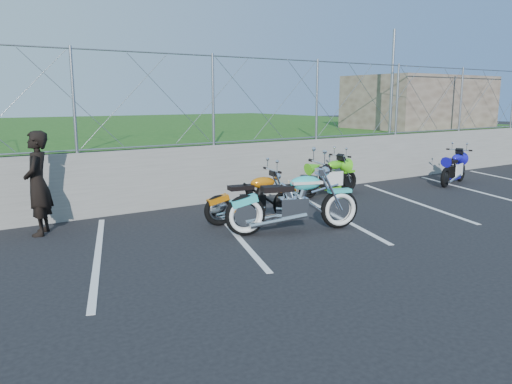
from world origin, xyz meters
TOP-DOWN VIEW (x-y plane):
  - ground at (0.00, 0.00)m, footprint 90.00×90.00m
  - retaining_wall at (0.00, 3.50)m, footprint 30.00×0.22m
  - grass_field at (0.00, 13.50)m, footprint 30.00×20.00m
  - stone_building at (10.50, 5.50)m, footprint 5.00×3.00m
  - chain_link_fence at (0.00, 3.50)m, footprint 28.00×0.03m
  - sign_pole at (7.20, 3.90)m, footprint 0.08×0.08m
  - parking_lines at (1.20, 1.00)m, footprint 18.29×4.31m
  - cruiser_turquoise at (0.91, 0.38)m, footprint 2.41×0.94m
  - naked_orange at (0.72, 1.39)m, footprint 1.98×0.67m
  - sportbike_green at (3.71, 2.60)m, footprint 1.86×0.66m
  - sportbike_blue at (7.61, 1.91)m, footprint 1.76×0.73m
  - person_standing at (-2.89, 2.68)m, footprint 0.65×0.77m

SIDE VIEW (x-z plane):
  - ground at x=0.00m, z-range 0.00..0.00m
  - parking_lines at x=1.20m, z-range 0.00..0.01m
  - sportbike_blue at x=7.61m, z-range -0.06..0.88m
  - sportbike_green at x=3.71m, z-range -0.07..0.90m
  - naked_orange at x=0.72m, z-range -0.07..0.92m
  - cruiser_turquoise at x=0.91m, z-range -0.12..1.11m
  - retaining_wall at x=0.00m, z-range 0.00..1.30m
  - grass_field at x=0.00m, z-range 0.00..1.30m
  - person_standing at x=-2.89m, z-range 0.00..1.80m
  - stone_building at x=10.50m, z-range 1.30..3.10m
  - chain_link_fence at x=0.00m, z-range 1.30..3.30m
  - sign_pole at x=7.20m, z-range 1.30..4.30m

